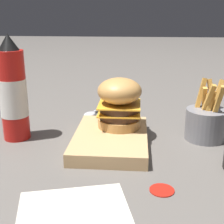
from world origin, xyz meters
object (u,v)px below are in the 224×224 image
at_px(fries_basket, 206,122).
at_px(spoon, 95,111).
at_px(burger, 119,102).
at_px(serving_board, 112,139).
at_px(ketchup_bottle, 13,93).

distance_m(fries_basket, spoon, 0.33).
relative_size(burger, spoon, 0.65).
xyz_separation_m(fries_basket, spoon, (0.17, 0.29, -0.04)).
height_order(fries_basket, spoon, fries_basket).
relative_size(fries_basket, spoon, 0.79).
height_order(serving_board, burger, burger).
bearing_deg(fries_basket, burger, 92.58).
relative_size(serving_board, fries_basket, 1.67).
bearing_deg(ketchup_bottle, serving_board, -95.50).
height_order(serving_board, spoon, serving_board).
xyz_separation_m(serving_board, spoon, (0.22, 0.07, -0.01)).
height_order(burger, fries_basket, burger).
relative_size(burger, ketchup_bottle, 0.48).
xyz_separation_m(burger, ketchup_bottle, (-0.02, 0.24, 0.02)).
height_order(ketchup_bottle, spoon, ketchup_bottle).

